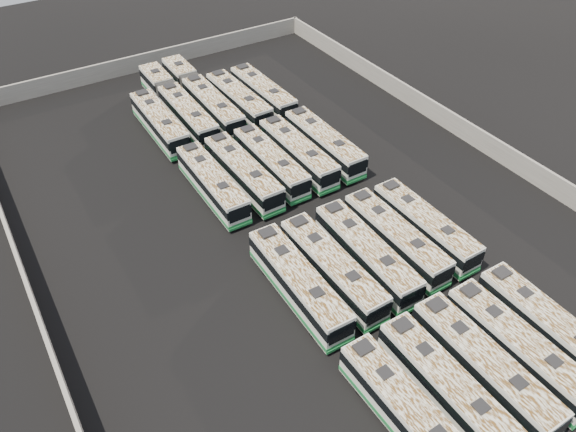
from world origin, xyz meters
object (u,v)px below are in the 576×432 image
object	(u,v)px
bus_front_left	(448,389)
bus_midfront_right	(395,238)
bus_front_center	(483,366)
bus_midfront_center	(366,254)
bus_back_right	(239,100)
bus_front_right	(517,348)
bus_midfront_far_left	(298,283)
bus_back_left	(177,104)
bus_back_center	(202,96)
bus_midback_center	(271,162)
bus_midfront_left	(332,269)
bus_midback_far_right	(324,143)
bus_front_far_left	(408,414)
bus_back_far_right	(263,93)
bus_midback_far_left	(212,184)
bus_midback_right	(298,153)
bus_midfront_far_right	(425,226)
bus_front_far_right	(547,327)
bus_back_far_left	(160,123)
bus_midback_left	(243,173)

from	to	relation	value
bus_front_left	bus_midfront_right	bearing A→B (deg)	63.36
bus_front_left	bus_front_center	world-z (taller)	bus_front_center
bus_midfront_center	bus_back_right	bearing A→B (deg)	85.01
bus_front_right	bus_midfront_far_left	size ratio (longest dim) A/B	0.97
bus_back_left	bus_back_center	xyz separation A→B (m)	(3.10, 0.21, 0.02)
bus_front_right	bus_midback_center	world-z (taller)	bus_front_right
bus_front_left	bus_back_left	size ratio (longest dim) A/B	0.63
bus_midfront_left	bus_back_right	bearing A→B (deg)	76.15
bus_midback_far_right	bus_front_far_left	bearing A→B (deg)	-115.07
bus_midfront_left	bus_midback_center	distance (m)	15.25
bus_front_left	bus_midfront_center	xyz separation A→B (m)	(3.11, 12.31, 0.04)
bus_front_center	bus_midback_far_right	world-z (taller)	bus_front_center
bus_midback_center	bus_back_far_right	world-z (taller)	bus_back_far_right
bus_midback_far_left	bus_back_right	size ratio (longest dim) A/B	0.98
bus_midback_far_left	bus_back_right	distance (m)	15.59
bus_back_center	bus_front_far_left	bearing A→B (deg)	-97.78
bus_front_center	bus_midback_far_right	distance (m)	28.02
bus_front_right	bus_midback_far_right	world-z (taller)	bus_midback_far_right
bus_midfront_far_left	bus_back_far_right	world-z (taller)	bus_midfront_far_left
bus_front_center	bus_midfront_right	xyz separation A→B (m)	(3.18, 12.57, -0.04)
bus_midfront_center	bus_midfront_left	bearing A→B (deg)	179.97
bus_front_left	bus_midback_right	bearing A→B (deg)	77.24
bus_front_far_left	bus_front_left	world-z (taller)	bus_front_left
bus_back_center	bus_back_right	world-z (taller)	bus_back_center
bus_midfront_right	bus_midfront_far_right	xyz separation A→B (m)	(3.11, -0.11, -0.02)
bus_front_far_right	bus_back_far_left	size ratio (longest dim) A/B	0.97
bus_front_right	bus_midfront_far_right	world-z (taller)	bus_front_right
bus_midfront_far_right	bus_back_far_right	bearing A→B (deg)	89.50
bus_midback_left	bus_midback_right	world-z (taller)	bus_midback_left
bus_midback_center	bus_midfront_right	bearing A→B (deg)	-77.91
bus_midfront_far_left	bus_midfront_center	world-z (taller)	bus_midfront_far_left
bus_front_right	bus_back_far_left	xyz separation A→B (m)	(-9.49, 39.94, 0.03)
bus_front_far_right	bus_midback_far_right	size ratio (longest dim) A/B	0.97
bus_front_far_left	bus_back_right	size ratio (longest dim) A/B	0.96
bus_midfront_far_right	bus_midback_left	bearing A→B (deg)	122.15
bus_midfront_left	bus_back_center	distance (m)	30.63
bus_back_right	bus_back_far_right	xyz separation A→B (m)	(3.21, 0.07, -0.01)
bus_midback_left	bus_midfront_center	bearing A→B (deg)	-79.21
bus_front_left	bus_back_far_right	xyz separation A→B (m)	(9.40, 39.71, 0.02)
bus_midfront_center	bus_back_far_left	world-z (taller)	bus_midfront_center
bus_midback_right	bus_midback_left	bearing A→B (deg)	-179.36
bus_midfront_far_right	bus_back_center	size ratio (longest dim) A/B	0.62
bus_front_left	bus_midfront_center	world-z (taller)	bus_midfront_center
bus_front_right	bus_back_center	distance (m)	43.16
bus_front_far_left	bus_back_far_left	xyz separation A→B (m)	(-0.00, 39.74, 0.06)
bus_front_center	bus_front_left	bearing A→B (deg)	179.27
bus_midfront_left	bus_midback_right	xyz separation A→B (m)	(6.31, 14.80, -0.01)
bus_back_far_right	bus_midback_center	bearing A→B (deg)	-117.88
bus_midback_left	bus_back_center	xyz separation A→B (m)	(3.08, 15.75, 0.02)
bus_midback_right	bus_back_right	world-z (taller)	bus_back_right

